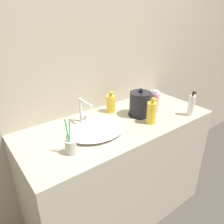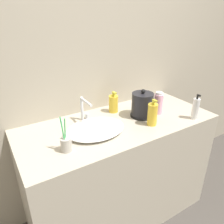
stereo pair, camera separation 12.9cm
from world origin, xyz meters
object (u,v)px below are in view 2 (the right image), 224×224
Objects in this scene: toothbrush_cup at (66,144)px; lotion_bottle at (195,109)px; shampoo_bottle at (158,103)px; mouthwash_bottle at (113,104)px; faucet at (84,108)px; electric_kettle at (142,106)px; hand_cream_bottle at (152,114)px.

toothbrush_cup is 0.97m from lotion_bottle.
mouthwash_bottle is (-0.28, 0.20, -0.01)m from shampoo_bottle.
mouthwash_bottle is at bearing 5.06° from faucet.
toothbrush_cup is (-0.66, -0.13, -0.04)m from electric_kettle.
shampoo_bottle is (0.14, -0.02, -0.00)m from electric_kettle.
toothbrush_cup reaches higher than lotion_bottle.
electric_kettle reaches higher than lotion_bottle.
lotion_bottle reaches higher than shampoo_bottle.
faucet is 0.83× the size of electric_kettle.
faucet is 0.58m from shampoo_bottle.
lotion_bottle is at bearing -29.08° from faucet.
hand_cream_bottle is at bearing 164.30° from lotion_bottle.
electric_kettle reaches higher than hand_cream_bottle.
lotion_bottle is at bearing -43.04° from mouthwash_bottle.
mouthwash_bottle is at bearing 136.96° from lotion_bottle.
mouthwash_bottle is (0.51, 0.31, 0.02)m from toothbrush_cup.
toothbrush_cup is at bearing 173.40° from lotion_bottle.
toothbrush_cup is 0.80m from shampoo_bottle.
faucet is 0.93× the size of hand_cream_bottle.
electric_kettle is 1.13× the size of hand_cream_bottle.
toothbrush_cup reaches higher than faucet.
faucet is 0.82m from lotion_bottle.
shampoo_bottle is at bearing 127.65° from lotion_bottle.
electric_kettle is 0.67m from toothbrush_cup.
hand_cream_bottle reaches higher than mouthwash_bottle.
faucet is 0.27m from mouthwash_bottle.
hand_cream_bottle reaches higher than shampoo_bottle.
mouthwash_bottle is at bearing 144.21° from shampoo_bottle.
lotion_bottle is 0.62m from mouthwash_bottle.
lotion_bottle reaches higher than faucet.
shampoo_bottle is (0.80, 0.10, 0.04)m from toothbrush_cup.
electric_kettle is (0.41, -0.16, -0.02)m from faucet.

